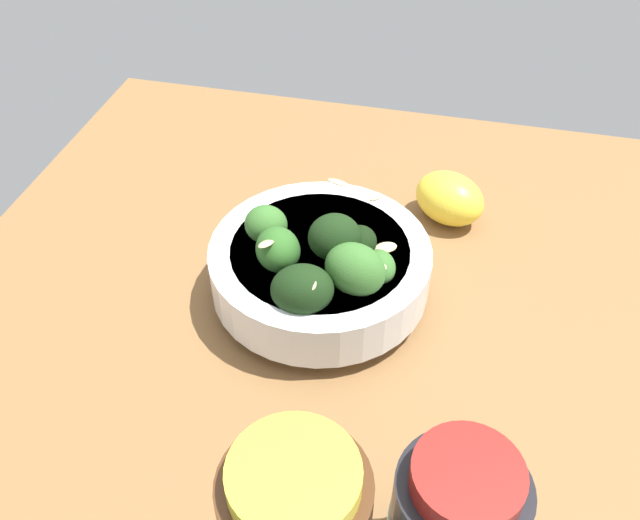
% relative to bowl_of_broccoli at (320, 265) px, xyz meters
% --- Properties ---
extents(ground_plane, '(0.61, 0.61, 0.04)m').
position_rel_bowl_of_broccoli_xyz_m(ground_plane, '(0.02, -0.01, -0.06)').
color(ground_plane, brown).
extents(bowl_of_broccoli, '(0.18, 0.18, 0.10)m').
position_rel_bowl_of_broccoli_xyz_m(bowl_of_broccoli, '(0.00, 0.00, 0.00)').
color(bowl_of_broccoli, white).
rests_on(bowl_of_broccoli, ground_plane).
extents(lemon_wedge, '(0.08, 0.08, 0.05)m').
position_rel_bowl_of_broccoli_xyz_m(lemon_wedge, '(-0.09, -0.13, -0.01)').
color(lemon_wedge, yellow).
rests_on(lemon_wedge, ground_plane).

